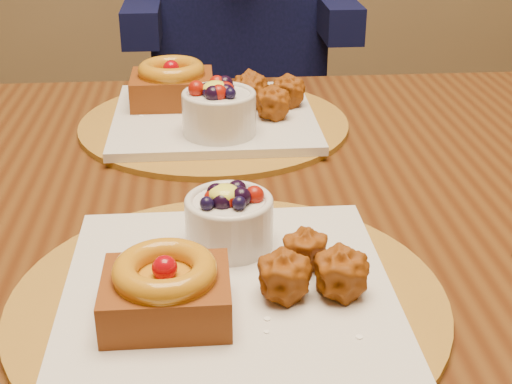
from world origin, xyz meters
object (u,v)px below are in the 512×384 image
dining_table (221,252)px  place_setting_far (211,109)px  place_setting_near (225,280)px  chair_far (253,103)px

dining_table → place_setting_far: place_setting_far is taller
place_setting_near → place_setting_far: size_ratio=1.00×
dining_table → place_setting_near: 0.24m
place_setting_near → chair_far: 1.31m
place_setting_near → dining_table: bearing=89.4°
place_setting_far → chair_far: 0.90m
place_setting_far → chair_far: size_ratio=0.42×
chair_far → place_setting_near: bearing=-97.2°
dining_table → place_setting_near: size_ratio=4.21×
place_setting_near → chair_far: chair_far is taller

